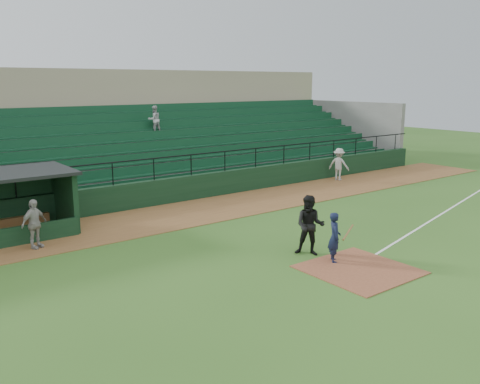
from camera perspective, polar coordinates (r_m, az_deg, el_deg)
ground at (r=16.67m, az=10.56°, el=-7.62°), size 90.00×90.00×0.00m
warning_track at (r=22.55m, az=-4.62°, el=-2.16°), size 40.00×4.00×0.03m
home_plate_dirt at (r=16.06m, az=13.22°, el=-8.47°), size 3.00×3.00×0.03m
foul_line at (r=23.58m, az=21.58°, el=-2.38°), size 17.49×4.44×0.01m
stadium_structure at (r=29.52m, az=-13.66°, el=5.47°), size 38.00×13.08×6.40m
batter_at_plate at (r=16.35m, az=10.57°, el=-5.02°), size 1.13×0.72×1.62m
umpire at (r=16.83m, az=7.85°, el=-3.74°), size 1.21×1.24×2.01m
runner at (r=29.93m, az=11.04°, el=3.07°), size 1.10×1.37×1.86m
dugout_player_a at (r=18.65m, az=-22.11°, el=-3.34°), size 1.08×0.80×1.71m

